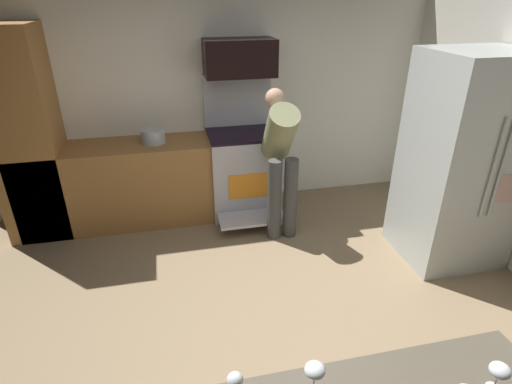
{
  "coord_description": "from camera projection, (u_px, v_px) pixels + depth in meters",
  "views": [
    {
      "loc": [
        -0.51,
        -2.25,
        2.35
      ],
      "look_at": [
        0.05,
        0.3,
        1.05
      ],
      "focal_mm": 28.51,
      "sensor_mm": 36.0,
      "label": 1
    }
  ],
  "objects": [
    {
      "name": "wine_glass_near",
      "position": [
        500.0,
        372.0,
        1.6
      ],
      "size": [
        0.08,
        0.08,
        0.14
      ],
      "color": "silver",
      "rests_on": "counter_island"
    },
    {
      "name": "oven_range",
      "position": [
        243.0,
        169.0,
        4.66
      ],
      "size": [
        0.76,
        0.98,
        1.54
      ],
      "color": "#B3B4BF",
      "rests_on": "ground"
    },
    {
      "name": "wine_glass_mid",
      "position": [
        315.0,
        371.0,
        1.57
      ],
      "size": [
        0.08,
        0.08,
        0.16
      ],
      "color": "silver",
      "rests_on": "counter_island"
    },
    {
      "name": "cabinet_column",
      "position": [
        26.0,
        137.0,
        4.01
      ],
      "size": [
        0.6,
        0.6,
        2.1
      ],
      "primitive_type": "cube",
      "color": "olive",
      "rests_on": "ground"
    },
    {
      "name": "microwave",
      "position": [
        240.0,
        58.0,
        4.2
      ],
      "size": [
        0.74,
        0.38,
        0.37
      ],
      "primitive_type": "cube",
      "color": "black",
      "rests_on": "oven_range"
    },
    {
      "name": "person_cook",
      "position": [
        280.0,
        155.0,
        4.06
      ],
      "size": [
        0.31,
        0.59,
        1.48
      ],
      "color": "#404040",
      "rests_on": "ground"
    },
    {
      "name": "refrigerator",
      "position": [
        462.0,
        162.0,
        3.65
      ],
      "size": [
        0.87,
        0.8,
        1.93
      ],
      "color": "#B0B7B5",
      "rests_on": "ground"
    },
    {
      "name": "ground_plane",
      "position": [
        258.0,
        333.0,
        3.12
      ],
      "size": [
        5.2,
        4.8,
        0.02
      ],
      "primitive_type": "cube",
      "color": "#846E51"
    },
    {
      "name": "wine_glass_far",
      "position": [
        235.0,
        382.0,
        1.56
      ],
      "size": [
        0.06,
        0.06,
        0.14
      ],
      "color": "silver",
      "rests_on": "counter_island"
    },
    {
      "name": "stock_pot",
      "position": [
        153.0,
        136.0,
        4.28
      ],
      "size": [
        0.25,
        0.25,
        0.14
      ],
      "primitive_type": "cylinder",
      "color": "#AEB8C0",
      "rests_on": "lower_cabinet_run"
    },
    {
      "name": "lower_cabinet_run",
      "position": [
        138.0,
        183.0,
        4.47
      ],
      "size": [
        2.4,
        0.6,
        0.9
      ],
      "primitive_type": "cube",
      "color": "olive",
      "rests_on": "ground"
    },
    {
      "name": "wall_back",
      "position": [
        212.0,
        94.0,
        4.58
      ],
      "size": [
        5.2,
        0.12,
        2.6
      ],
      "primitive_type": "cube",
      "color": "silver",
      "rests_on": "ground"
    }
  ]
}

